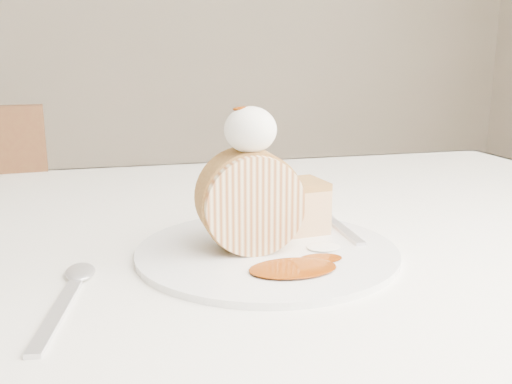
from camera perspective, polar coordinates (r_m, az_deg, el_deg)
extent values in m
cube|color=white|center=(0.76, -3.47, -4.72)|extent=(1.40, 0.90, 0.04)
cube|color=white|center=(1.21, -7.55, -3.73)|extent=(1.40, 0.01, 0.28)
cylinder|color=brown|center=(1.45, 18.93, -12.22)|extent=(0.06, 0.06, 0.71)
cylinder|color=brown|center=(1.71, -19.46, -13.98)|extent=(0.04, 0.04, 0.40)
cylinder|color=white|center=(0.64, 1.10, -5.94)|extent=(0.32, 0.32, 0.01)
cylinder|color=beige|center=(0.62, -0.60, -0.94)|extent=(0.11, 0.06, 0.11)
cube|color=#AB7E40|center=(0.69, 4.07, -1.76)|extent=(0.07, 0.07, 0.05)
ellipsoid|color=white|center=(0.60, -0.57, 6.24)|extent=(0.06, 0.06, 0.05)
ellipsoid|color=#772D04|center=(0.60, -1.05, 8.89)|extent=(0.03, 0.02, 0.01)
cube|color=silver|center=(0.71, 8.57, -3.63)|extent=(0.03, 0.17, 0.00)
cube|color=silver|center=(0.52, -19.29, -11.47)|extent=(0.06, 0.18, 0.00)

